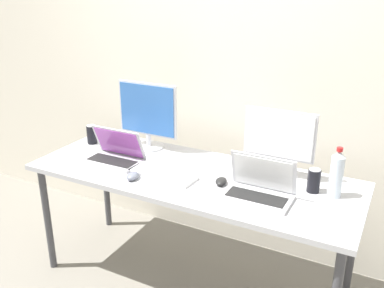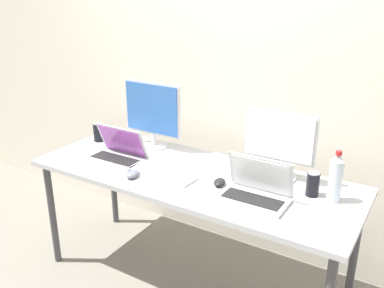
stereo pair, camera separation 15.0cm
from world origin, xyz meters
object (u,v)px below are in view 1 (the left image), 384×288
Objects in this scene: laptop_secondary at (260,188)px; work_desk at (192,183)px; soda_can_near_keyboard at (92,134)px; soda_can_by_laptop at (314,181)px; monitor_center at (279,142)px; mouse_by_laptop at (221,181)px; laptop_silver at (116,154)px; monitor_left at (148,114)px; mouse_by_keyboard at (133,176)px; water_bottle at (337,174)px; keyboard_main at (163,174)px.

work_desk is at bearing 167.83° from laptop_secondary.
soda_can_by_laptop is (1.48, -0.03, 0.00)m from soda_can_near_keyboard.
monitor_center is 0.38m from mouse_by_laptop.
laptop_silver is (-0.92, -0.26, -0.15)m from monitor_center.
monitor_center is at bearing 90.12° from laptop_secondary.
monitor_left is 3.42× the size of soda_can_near_keyboard.
mouse_by_keyboard is 1.07m from water_bottle.
water_bottle is (0.33, 0.19, 0.07)m from laptop_secondary.
laptop_silver is 0.38m from soda_can_near_keyboard.
mouse_by_keyboard is 0.75× the size of soda_can_near_keyboard.
mouse_by_laptop is 0.59m from water_bottle.
work_desk is 0.34m from mouse_by_keyboard.
water_bottle reaches higher than mouse_by_laptop.
laptop_secondary reaches higher than keyboard_main.
mouse_by_laptop is (0.46, 0.17, -0.00)m from mouse_by_keyboard.
laptop_secondary is 0.29m from soda_can_by_laptop.
monitor_left is at bearing 159.67° from laptop_secondary.
mouse_by_keyboard is 0.97m from soda_can_by_laptop.
monitor_left is at bearing 173.63° from water_bottle.
water_bottle is at bearing 29.35° from laptop_secondary.
keyboard_main is at bearing -167.56° from water_bottle.
monitor_center is 0.29m from soda_can_by_laptop.
keyboard_main is 3.12× the size of soda_can_by_laptop.
monitor_center is at bearing 33.08° from mouse_by_laptop.
monitor_left is 1.10× the size of keyboard_main.
keyboard_main is (-0.56, -0.01, -0.04)m from laptop_secondary.
monitor_left is 1.27× the size of laptop_silver.
laptop_secondary is (0.87, -0.32, -0.18)m from monitor_left.
work_desk is 0.68m from soda_can_by_laptop.
laptop_silver is (-0.49, -0.06, 0.11)m from work_desk.
monitor_left is 0.73m from mouse_by_laptop.
monitor_center reaches higher than mouse_by_laptop.
soda_can_near_keyboard is at bearing 170.32° from laptop_secondary.
laptop_silver is 1.28× the size of water_bottle.
soda_can_by_laptop reaches higher than mouse_by_keyboard.
mouse_by_laptop is 0.35× the size of water_bottle.
soda_can_by_laptop is at bearing 8.17° from work_desk.
monitor_center is at bearing 15.93° from laptop_silver.
keyboard_main is at bearing -141.70° from work_desk.
work_desk is 0.84m from soda_can_near_keyboard.
keyboard_main is 0.17m from mouse_by_keyboard.
laptop_silver is at bearing -28.51° from soda_can_near_keyboard.
monitor_center is 0.33m from laptop_secondary.
laptop_secondary is 0.39m from water_bottle.
laptop_secondary is 1.27m from soda_can_near_keyboard.
water_bottle is at bearing -0.93° from soda_can_near_keyboard.
mouse_by_keyboard is (0.18, -0.44, -0.21)m from monitor_left.
laptop_secondary is at bearing -89.88° from monitor_center.
laptop_secondary is at bearing -140.47° from soda_can_by_laptop.
soda_can_near_keyboard is (-1.25, -0.08, -0.14)m from monitor_center.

